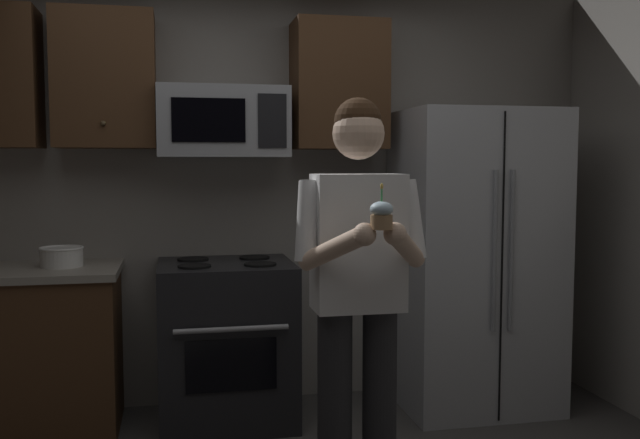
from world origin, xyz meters
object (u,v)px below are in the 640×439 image
object	(u,v)px
microwave	(223,122)
refrigerator	(474,260)
bowl_large_white	(62,256)
oven_range	(227,342)
cupcake	(382,215)
person	(358,279)

from	to	relation	value
microwave	refrigerator	distance (m)	1.72
refrigerator	bowl_large_white	size ratio (longest dim) A/B	7.65
oven_range	cupcake	xyz separation A→B (m)	(0.48, -1.45, 0.83)
refrigerator	cupcake	bearing A→B (deg)	-125.87
microwave	person	world-z (taller)	microwave
bowl_large_white	cupcake	distance (m)	2.05
oven_range	microwave	world-z (taller)	microwave
microwave	person	size ratio (longest dim) A/B	0.42
microwave	cupcake	distance (m)	1.70
cupcake	microwave	bearing A→B (deg)	107.02
oven_range	person	bearing A→B (deg)	-66.80
refrigerator	bowl_large_white	world-z (taller)	refrigerator
oven_range	refrigerator	bearing A→B (deg)	-1.50
microwave	cupcake	world-z (taller)	microwave
microwave	bowl_large_white	distance (m)	1.16
microwave	cupcake	xyz separation A→B (m)	(0.48, -1.57, -0.43)
microwave	oven_range	bearing A→B (deg)	-90.02
person	cupcake	xyz separation A→B (m)	(0.00, -0.33, 0.30)
person	cupcake	distance (m)	0.44
bowl_large_white	cupcake	size ratio (longest dim) A/B	1.35
refrigerator	bowl_large_white	bearing A→B (deg)	178.16
microwave	refrigerator	world-z (taller)	microwave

